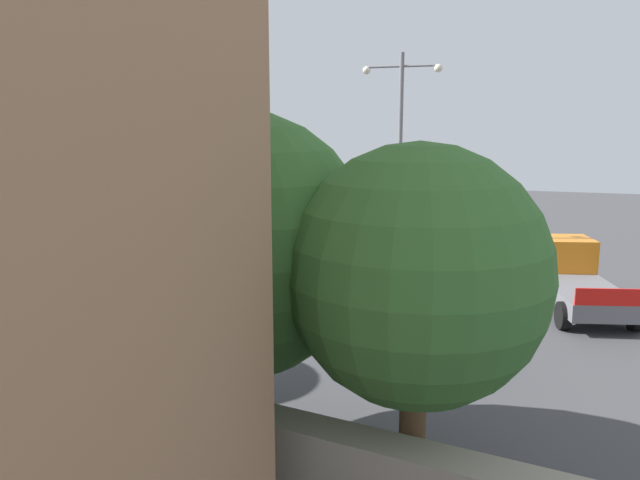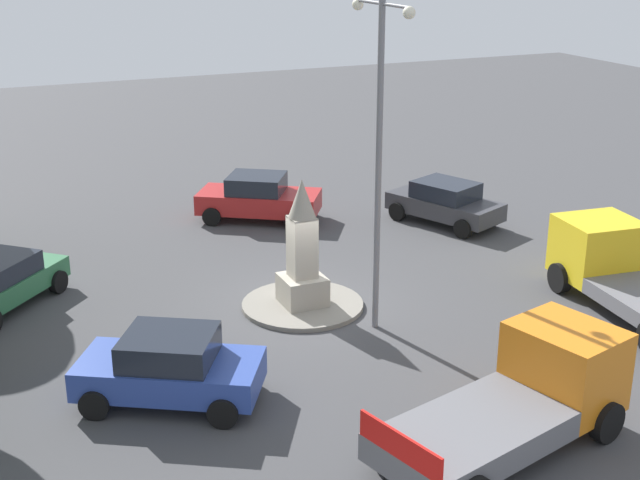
% 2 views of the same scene
% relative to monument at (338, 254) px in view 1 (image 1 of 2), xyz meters
% --- Properties ---
extents(ground_plane, '(80.00, 80.00, 0.00)m').
position_rel_monument_xyz_m(ground_plane, '(0.00, 0.00, -1.51)').
color(ground_plane, '#424244').
extents(traffic_island, '(3.26, 3.26, 0.12)m').
position_rel_monument_xyz_m(traffic_island, '(0.00, 0.00, -1.45)').
color(traffic_island, gray).
rests_on(traffic_island, ground).
extents(monument, '(1.12, 1.12, 3.43)m').
position_rel_monument_xyz_m(monument, '(0.00, 0.00, 0.00)').
color(monument, '#9E9687').
rests_on(monument, traffic_island).
extents(streetlamp, '(2.76, 0.28, 8.44)m').
position_rel_monument_xyz_m(streetlamp, '(1.87, 1.22, 3.51)').
color(streetlamp, slate).
rests_on(streetlamp, ground).
extents(car_green_approaching, '(4.09, 3.96, 1.41)m').
position_rel_monument_xyz_m(car_green_approaching, '(-3.19, -7.41, -0.77)').
color(car_green_approaching, '#2D6B42').
rests_on(car_green_approaching, ground).
extents(car_dark_grey_parked_left, '(4.27, 3.09, 1.47)m').
position_rel_monument_xyz_m(car_dark_grey_parked_left, '(-4.64, 7.23, -0.74)').
color(car_dark_grey_parked_left, '#38383D').
rests_on(car_dark_grey_parked_left, ground).
extents(car_red_parked_right, '(3.78, 4.46, 1.60)m').
position_rel_monument_xyz_m(car_red_parked_right, '(-7.59, 1.50, -0.70)').
color(car_red_parked_right, '#B22323').
rests_on(car_red_parked_right, ground).
extents(car_blue_far_side, '(3.53, 4.24, 1.56)m').
position_rel_monument_xyz_m(car_blue_far_side, '(3.45, -4.48, -0.71)').
color(car_blue_far_side, '#2D479E').
rests_on(car_blue_far_side, ground).
extents(truck_orange_passing, '(3.50, 5.78, 2.08)m').
position_rel_monument_xyz_m(truck_orange_passing, '(7.74, 1.46, -0.53)').
color(truck_orange_passing, orange).
rests_on(truck_orange_passing, ground).
extents(truck_yellow_near_island, '(5.76, 2.82, 2.07)m').
position_rel_monument_xyz_m(truck_yellow_near_island, '(3.17, 7.84, -0.52)').
color(truck_yellow_near_island, yellow).
rests_on(truck_yellow_near_island, ground).
extents(stone_boundary_wall, '(18.11, 3.32, 1.44)m').
position_rel_monument_xyz_m(stone_boundary_wall, '(-1.64, -11.22, -0.79)').
color(stone_boundary_wall, '#9E9687').
rests_on(stone_boundary_wall, ground).
extents(tree_near_wall, '(4.68, 4.68, 6.27)m').
position_rel_monument_xyz_m(tree_near_wall, '(1.40, -10.65, 2.42)').
color(tree_near_wall, brown).
rests_on(tree_near_wall, ground).
extents(tree_far_corner, '(4.05, 4.05, 5.76)m').
position_rel_monument_xyz_m(tree_far_corner, '(4.63, -11.12, 2.21)').
color(tree_far_corner, brown).
rests_on(tree_far_corner, ground).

